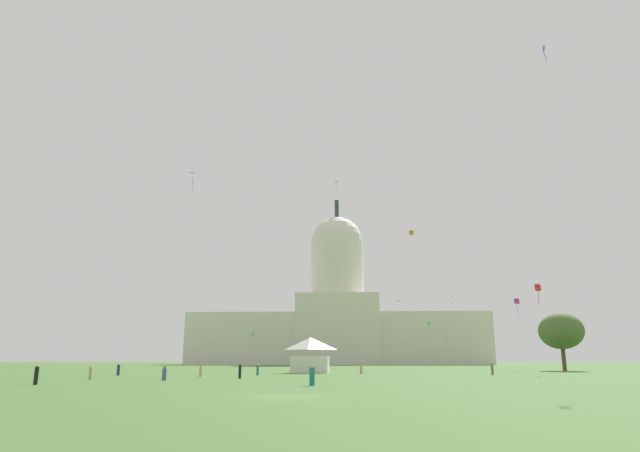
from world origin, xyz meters
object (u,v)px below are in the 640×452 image
at_px(person_tan_aisle_center, 90,373).
at_px(kite_white_mid, 452,299).
at_px(kite_gold_high, 338,183).
at_px(kite_magenta_low, 517,301).
at_px(event_tent, 310,355).
at_px(kite_turquoise_low, 253,334).
at_px(person_olive_front_right, 492,369).
at_px(kite_cyan_mid, 398,303).
at_px(kite_orange_mid, 411,233).
at_px(kite_violet_high, 544,49).
at_px(person_black_edge_west, 240,372).
at_px(kite_blue_high, 192,176).
at_px(person_tan_near_tree_east, 201,371).
at_px(kite_red_low, 538,288).
at_px(person_black_near_tree_west, 36,375).
at_px(kite_green_low, 429,323).
at_px(kite_pink_low, 446,337).
at_px(person_teal_mid_right, 258,370).
at_px(person_teal_edge_east, 312,376).
at_px(person_denim_lawn_far_right, 164,374).
at_px(person_navy_back_center, 118,370).
at_px(capitol_building, 338,320).
at_px(person_tan_deep_crowd, 361,368).
at_px(tree_east_far, 561,331).

distance_m(person_tan_aisle_center, kite_white_mid, 140.35).
distance_m(kite_gold_high, kite_magenta_low, 49.48).
bearing_deg(kite_white_mid, event_tent, 17.44).
bearing_deg(kite_turquoise_low, person_olive_front_right, -154.97).
bearing_deg(kite_cyan_mid, kite_orange_mid, 85.02).
bearing_deg(kite_violet_high, person_black_edge_west, -28.54).
bearing_deg(kite_blue_high, person_tan_near_tree_east, 91.99).
bearing_deg(kite_red_low, person_tan_aisle_center, -123.41).
distance_m(person_black_near_tree_west, kite_green_low, 143.25).
relative_size(event_tent, kite_pink_low, 2.57).
relative_size(person_black_edge_west, kite_gold_high, 0.68).
xyz_separation_m(kite_orange_mid, kite_violet_high, (12.84, -60.18, 13.56)).
xyz_separation_m(person_olive_front_right, kite_cyan_mid, (-4.00, 94.53, 19.20)).
relative_size(person_teal_mid_right, kite_violet_high, 0.62).
relative_size(kite_violet_high, kite_green_low, 0.92).
height_order(person_teal_edge_east, kite_pink_low, kite_pink_low).
distance_m(person_olive_front_right, kite_green_low, 98.91).
bearing_deg(person_tan_near_tree_east, person_black_edge_west, 9.00).
bearing_deg(person_denim_lawn_far_right, kite_white_mid, -134.14).
bearing_deg(person_navy_back_center, person_denim_lawn_far_right, 166.98).
bearing_deg(person_denim_lawn_far_right, kite_gold_high, -125.39).
xyz_separation_m(person_teal_mid_right, person_navy_back_center, (-19.40, -2.19, 0.07)).
relative_size(person_denim_lawn_far_right, kite_blue_high, 0.37).
relative_size(person_teal_mid_right, kite_turquoise_low, 1.89).
bearing_deg(kite_blue_high, kite_cyan_mid, -145.90).
distance_m(capitol_building, kite_red_low, 151.02).
relative_size(person_olive_front_right, kite_blue_high, 0.40).
relative_size(person_denim_lawn_far_right, kite_gold_high, 0.60).
height_order(person_teal_mid_right, person_denim_lawn_far_right, person_denim_lawn_far_right).
xyz_separation_m(person_tan_deep_crowd, kite_turquoise_low, (-34.20, 101.43, 9.78)).
height_order(tree_east_far, person_denim_lawn_far_right, tree_east_far).
xyz_separation_m(kite_red_low, kite_orange_mid, (-13.30, 46.99, 19.85)).
relative_size(capitol_building, kite_turquoise_low, 154.65).
bearing_deg(kite_cyan_mid, person_black_near_tree_west, 66.42).
height_order(person_teal_mid_right, person_olive_front_right, person_olive_front_right).
distance_m(person_navy_back_center, kite_pink_low, 137.71).
relative_size(kite_gold_high, kite_white_mid, 0.69).
distance_m(kite_orange_mid, kite_cyan_mid, 46.11).
bearing_deg(tree_east_far, person_teal_edge_east, -125.74).
height_order(person_denim_lawn_far_right, kite_green_low, kite_green_low).
height_order(person_tan_aisle_center, kite_red_low, kite_red_low).
height_order(kite_violet_high, kite_turquoise_low, kite_violet_high).
distance_m(person_teal_edge_east, person_tan_near_tree_east, 28.42).
relative_size(person_olive_front_right, person_denim_lawn_far_right, 1.09).
relative_size(person_denim_lawn_far_right, kite_cyan_mid, 1.23).
height_order(event_tent, kite_turquoise_low, kite_turquoise_low).
bearing_deg(event_tent, kite_cyan_mid, 76.87).
relative_size(person_tan_aisle_center, kite_white_mid, 0.41).
xyz_separation_m(person_denim_lawn_far_right, kite_gold_high, (18.21, 67.00, 43.46)).
bearing_deg(person_black_near_tree_west, kite_magenta_low, -154.31).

